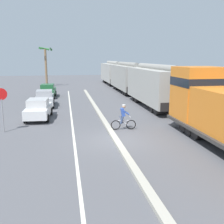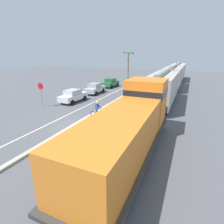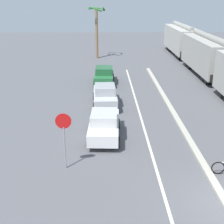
# 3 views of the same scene
# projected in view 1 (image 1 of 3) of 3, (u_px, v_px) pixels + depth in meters

# --- Properties ---
(ground_plane) EXTENTS (120.00, 120.00, 0.00)m
(ground_plane) POSITION_uv_depth(u_px,v_px,m) (115.00, 140.00, 15.40)
(ground_plane) COLOR #56565B
(median_curb) EXTENTS (0.36, 36.00, 0.16)m
(median_curb) POSITION_uv_depth(u_px,v_px,m) (102.00, 117.00, 21.16)
(median_curb) COLOR #B2AD9E
(median_curb) RESTS_ON ground
(lane_stripe) EXTENTS (0.14, 36.00, 0.01)m
(lane_stripe) POSITION_uv_depth(u_px,v_px,m) (72.00, 119.00, 20.77)
(lane_stripe) COLOR silver
(lane_stripe) RESTS_ON ground
(hopper_car_lead) EXTENTS (2.90, 10.60, 4.18)m
(hopper_car_lead) POSITION_uv_depth(u_px,v_px,m) (155.00, 86.00, 25.58)
(hopper_car_lead) COLOR #A9A69E
(hopper_car_lead) RESTS_ON ground
(hopper_car_middle) EXTENTS (2.90, 10.60, 4.18)m
(hopper_car_middle) POSITION_uv_depth(u_px,v_px,m) (127.00, 77.00, 36.77)
(hopper_car_middle) COLOR #A3A199
(hopper_car_middle) RESTS_ON ground
(hopper_car_trailing) EXTENTS (2.90, 10.60, 4.18)m
(hopper_car_trailing) POSITION_uv_depth(u_px,v_px,m) (113.00, 73.00, 47.95)
(hopper_car_trailing) COLOR #B0AEA6
(hopper_car_trailing) RESTS_ON ground
(parked_car_white) EXTENTS (1.99, 4.28, 1.62)m
(parked_car_white) POSITION_uv_depth(u_px,v_px,m) (38.00, 109.00, 20.62)
(parked_car_white) COLOR silver
(parked_car_white) RESTS_ON ground
(parked_car_silver) EXTENTS (1.94, 4.25, 1.62)m
(parked_car_silver) POSITION_uv_depth(u_px,v_px,m) (45.00, 98.00, 26.10)
(parked_car_silver) COLOR #B7BABF
(parked_car_silver) RESTS_ON ground
(parked_car_green) EXTENTS (1.97, 4.27, 1.62)m
(parked_car_green) POSITION_uv_depth(u_px,v_px,m) (48.00, 91.00, 32.03)
(parked_car_green) COLOR #286B3D
(parked_car_green) RESTS_ON ground
(cyclist) EXTENTS (1.71, 0.49, 1.71)m
(cyclist) POSITION_uv_depth(u_px,v_px,m) (123.00, 118.00, 17.55)
(cyclist) COLOR black
(cyclist) RESTS_ON ground
(stop_sign) EXTENTS (0.76, 0.08, 2.88)m
(stop_sign) POSITION_uv_depth(u_px,v_px,m) (2.00, 102.00, 16.71)
(stop_sign) COLOR gray
(stop_sign) RESTS_ON ground
(palm_tree_near) EXTENTS (2.30, 2.31, 6.65)m
(palm_tree_near) POSITION_uv_depth(u_px,v_px,m) (45.00, 59.00, 43.18)
(palm_tree_near) COLOR #846647
(palm_tree_near) RESTS_ON ground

